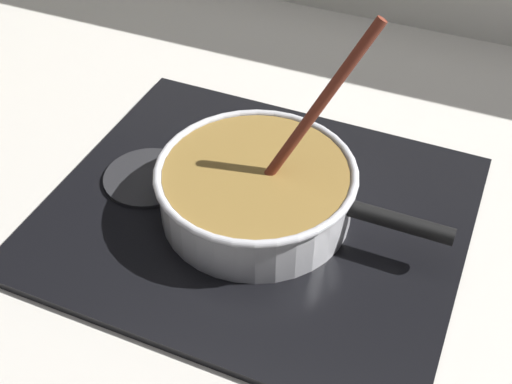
# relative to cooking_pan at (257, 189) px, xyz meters

# --- Properties ---
(ground) EXTENTS (2.40, 1.60, 0.04)m
(ground) POSITION_rel_cooking_pan_xyz_m (-0.02, -0.17, -0.07)
(ground) COLOR beige
(hob_plate) EXTENTS (0.56, 0.48, 0.01)m
(hob_plate) POSITION_rel_cooking_pan_xyz_m (-0.00, -0.00, -0.05)
(hob_plate) COLOR black
(hob_plate) RESTS_ON ground
(burner_ring) EXTENTS (0.19, 0.19, 0.01)m
(burner_ring) POSITION_rel_cooking_pan_xyz_m (-0.00, -0.00, -0.04)
(burner_ring) COLOR #592D0C
(burner_ring) RESTS_ON hob_plate
(spare_burner) EXTENTS (0.13, 0.13, 0.01)m
(spare_burner) POSITION_rel_cooking_pan_xyz_m (-0.17, -0.00, -0.04)
(spare_burner) COLOR #262628
(spare_burner) RESTS_ON hob_plate
(cooking_pan) EXTENTS (0.39, 0.27, 0.28)m
(cooking_pan) POSITION_rel_cooking_pan_xyz_m (0.00, 0.00, 0.00)
(cooking_pan) COLOR silver
(cooking_pan) RESTS_ON hob_plate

